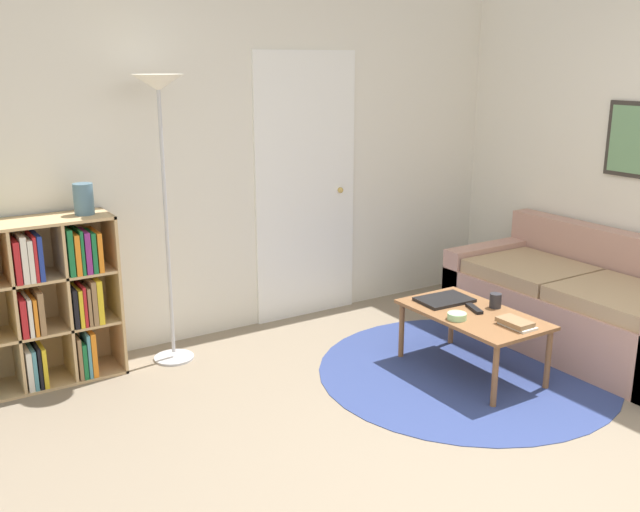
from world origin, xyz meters
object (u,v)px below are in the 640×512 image
cup (495,301)px  vase_on_shelf (84,199)px  coffee_table (473,319)px  bowl (457,316)px  couch (584,306)px  laptop (444,300)px  floor_lamp (160,122)px  bookshelf (36,301)px

cup → vase_on_shelf: (-2.19, 1.32, 0.67)m
coffee_table → bowl: size_ratio=7.89×
bowl → vase_on_shelf: bearing=143.7°
couch → vase_on_shelf: bearing=155.3°
coffee_table → laptop: (-0.01, 0.26, 0.05)m
floor_lamp → bowl: bearing=-42.6°
couch → vase_on_shelf: vase_on_shelf is taller
laptop → cup: size_ratio=3.83×
coffee_table → vase_on_shelf: size_ratio=4.89×
cup → vase_on_shelf: vase_on_shelf is taller
couch → bowl: size_ratio=15.43×
bowl → coffee_table: bearing=11.8°
coffee_table → couch: bearing=-3.9°
bookshelf → vase_on_shelf: vase_on_shelf is taller
vase_on_shelf → laptop: bearing=-27.8°
laptop → cup: cup is taller
bookshelf → floor_lamp: (0.81, -0.10, 1.04)m
floor_lamp → vase_on_shelf: 0.66m
bowl → vase_on_shelf: (-1.84, 1.35, 0.70)m
bowl → cup: bearing=4.5°
bookshelf → cup: size_ratio=10.97×
couch → vase_on_shelf: 3.42m
bowl → vase_on_shelf: 2.38m
couch → bookshelf: bearing=157.6°
laptop → vase_on_shelf: bearing=152.2°
floor_lamp → vase_on_shelf: bearing=168.3°
bookshelf → cup: bookshelf is taller
floor_lamp → vase_on_shelf: floor_lamp is taller
bookshelf → laptop: bookshelf is taller
bowl → vase_on_shelf: vase_on_shelf is taller
bookshelf → laptop: 2.57m
bookshelf → vase_on_shelf: size_ratio=5.40×
coffee_table → laptop: size_ratio=2.60×
coffee_table → cup: (0.19, -0.01, 0.09)m
coffee_table → bowl: bowl is taller
coffee_table → bowl: bearing=-168.2°
floor_lamp → coffee_table: floor_lamp is taller
vase_on_shelf → bookshelf: bearing=-179.6°
laptop → cup: (0.19, -0.27, 0.04)m
bookshelf → bowl: size_ratio=8.71×
laptop → vase_on_shelf: size_ratio=1.88×
couch → cup: bearing=175.7°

